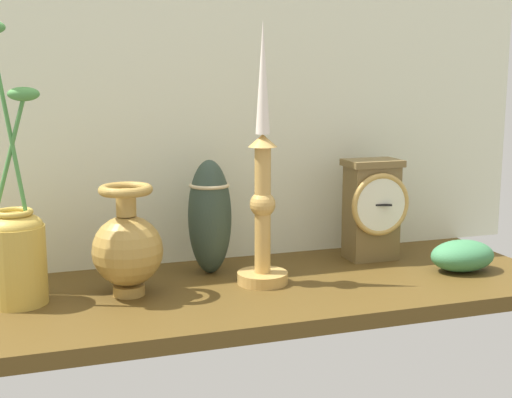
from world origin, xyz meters
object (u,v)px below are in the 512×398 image
at_px(candlestick_tall_left, 263,196).
at_px(brass_vase_jar, 16,246).
at_px(mantel_clock, 373,208).
at_px(brass_vase_bulbous, 127,246).
at_px(tall_ceramic_vase, 210,216).

xyz_separation_m(candlestick_tall_left, brass_vase_jar, (-0.37, 0.02, -0.06)).
xyz_separation_m(mantel_clock, brass_vase_jar, (-0.61, -0.06, -0.01)).
relative_size(mantel_clock, candlestick_tall_left, 0.44).
distance_m(candlestick_tall_left, brass_vase_bulbous, 0.22).
bearing_deg(tall_ceramic_vase, brass_vase_jar, -167.81).
relative_size(brass_vase_jar, tall_ceramic_vase, 2.10).
bearing_deg(brass_vase_bulbous, candlestick_tall_left, -1.82).
relative_size(mantel_clock, brass_vase_bulbous, 1.07).
xyz_separation_m(brass_vase_jar, tall_ceramic_vase, (0.31, 0.07, 0.01)).
height_order(brass_vase_jar, tall_ceramic_vase, brass_vase_jar).
xyz_separation_m(mantel_clock, tall_ceramic_vase, (-0.30, 0.01, 0.00)).
bearing_deg(mantel_clock, tall_ceramic_vase, 178.54).
bearing_deg(brass_vase_jar, tall_ceramic_vase, 12.19).
bearing_deg(mantel_clock, brass_vase_bulbous, -171.19).
distance_m(brass_vase_bulbous, brass_vase_jar, 0.16).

